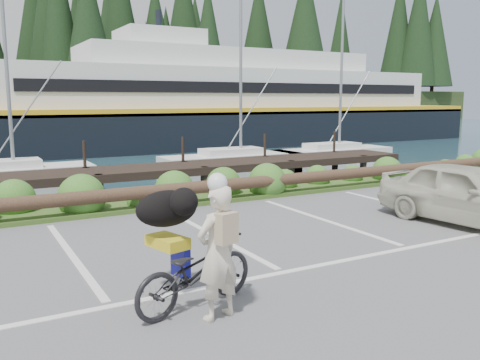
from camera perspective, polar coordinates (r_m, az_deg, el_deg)
name	(u,v)px	position (r m, az deg, el deg)	size (l,w,h in m)	color
ground	(269,265)	(8.02, 3.33, -9.51)	(72.00, 72.00, 0.00)	#555557
vegetation_strip	(155,202)	(12.65, -9.58, -2.46)	(34.00, 1.60, 0.10)	#3D5B21
log_rail	(165,209)	(12.02, -8.46, -3.29)	(32.00, 0.30, 0.60)	#443021
bicycle	(196,272)	(6.34, -5.01, -10.21)	(0.62, 1.77, 0.93)	black
cyclist	(218,253)	(5.93, -2.51, -8.14)	(0.58, 0.38, 1.60)	beige
dog	(167,209)	(6.58, -8.23, -3.19)	(0.82, 0.40, 0.47)	black
parked_car	(469,194)	(11.37, 24.33, -1.43)	(1.51, 3.75, 1.28)	beige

